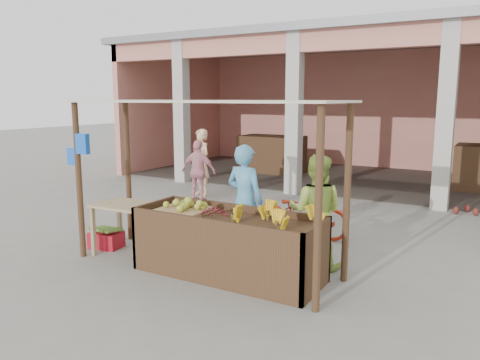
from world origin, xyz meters
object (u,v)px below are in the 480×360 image
Objects in this scene: red_crate at (106,240)px; motorcycle at (301,212)px; fruit_stall at (228,247)px; vendor_green at (316,209)px; side_table at (127,213)px; vendor_blue at (245,196)px.

motorcycle is at bearing 31.01° from red_crate.
fruit_stall is 5.26× the size of red_crate.
motorcycle is (0.17, 2.17, 0.06)m from fruit_stall.
fruit_stall is 2.38m from red_crate.
vendor_green is at bearing 6.00° from red_crate.
red_crate is 0.29× the size of vendor_green.
red_crate is 3.32m from motorcycle.
motorcycle reaches higher than red_crate.
vendor_green reaches higher than side_table.
vendor_green is at bearing 45.28° from fruit_stall.
vendor_green is (2.70, 0.96, 0.19)m from side_table.
motorcycle is at bearing -102.54° from vendor_blue.
motorcycle is at bearing -69.48° from vendor_green.
vendor_green reaches higher than motorcycle.
vendor_blue is (2.12, 0.85, 0.79)m from red_crate.
vendor_blue reaches higher than side_table.
vendor_green is at bearing 17.48° from side_table.
fruit_stall is at bearing 168.72° from motorcycle.
vendor_green reaches higher than red_crate.
vendor_blue reaches higher than motorcycle.
side_table is at bearing 131.69° from motorcycle.
fruit_stall is 1.41× the size of vendor_blue.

